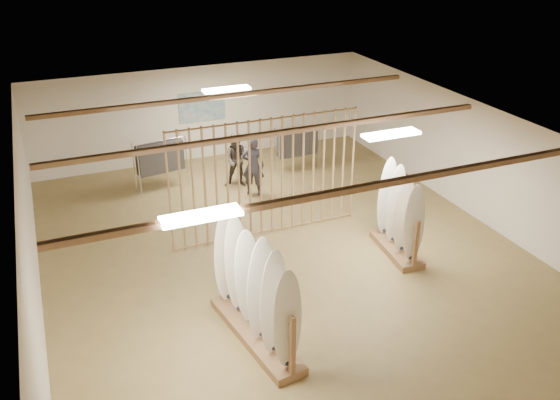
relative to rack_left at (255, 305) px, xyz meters
name	(u,v)px	position (x,y,z in m)	size (l,w,h in m)	color
floor	(280,248)	(1.58, 2.68, -0.70)	(12.00, 12.00, 0.00)	olive
ceiling	(280,129)	(1.58, 2.68, 2.10)	(12.00, 12.00, 0.00)	gray
wall_back	(202,113)	(1.58, 8.68, 0.70)	(12.00, 12.00, 0.00)	silver
wall_front	(460,373)	(1.58, -3.32, 0.70)	(12.00, 12.00, 0.00)	silver
wall_left	(28,236)	(-3.42, 2.68, 0.70)	(12.00, 12.00, 0.00)	silver
wall_right	(471,158)	(6.58, 2.68, 0.70)	(12.00, 12.00, 0.00)	silver
ceiling_slats	(280,133)	(1.58, 2.68, 2.02)	(9.50, 6.12, 0.10)	#8B623F
light_panels	(280,132)	(1.58, 2.68, 2.04)	(1.20, 0.35, 0.06)	white
bamboo_partition	(266,178)	(1.58, 3.48, 0.70)	(4.45, 0.05, 2.78)	#AA8053
poster	(202,107)	(1.58, 8.66, 0.90)	(1.40, 0.03, 0.90)	#2D629E
rack_left	(255,305)	(0.00, 0.00, 0.00)	(0.91, 2.60, 2.05)	#8B623F
rack_right	(398,226)	(3.88, 1.55, -0.05)	(0.70, 1.71, 1.93)	#8B623F
clothing_rack_a	(160,157)	(-0.12, 6.82, 0.23)	(1.32, 0.55, 1.43)	silver
clothing_rack_b	(297,142)	(3.76, 6.62, 0.17)	(1.25, 0.31, 1.34)	silver
shopper_a	(253,162)	(2.04, 5.59, 0.21)	(0.66, 0.45, 1.82)	#2B2931
shopper_b	(237,157)	(1.84, 6.26, 0.15)	(0.82, 0.64, 1.70)	#3A322D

